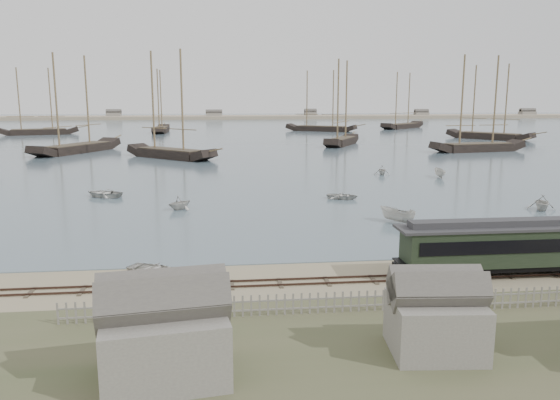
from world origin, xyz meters
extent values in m
plane|color=tan|center=(0.00, 0.00, 0.00)|extent=(600.00, 600.00, 0.00)
cube|color=#485B68|center=(0.00, 170.00, 0.03)|extent=(600.00, 336.00, 0.06)
cube|color=#37251E|center=(0.00, -2.50, 0.10)|extent=(120.00, 0.08, 0.12)
cube|color=#37251E|center=(0.00, -1.50, 0.10)|extent=(120.00, 0.08, 0.12)
cube|color=#3A3025|center=(0.00, -2.00, 0.03)|extent=(120.00, 1.80, 0.06)
cube|color=tan|center=(0.00, 250.00, 0.00)|extent=(500.00, 20.00, 1.80)
cube|color=black|center=(10.20, -2.00, 0.68)|extent=(13.34, 2.19, 0.33)
cube|color=black|center=(10.20, -2.00, 2.02)|extent=(12.39, 2.38, 2.38)
cube|color=black|center=(10.20, -3.21, 2.26)|extent=(11.43, 0.06, 0.86)
cube|color=black|center=(10.20, -0.79, 2.26)|extent=(11.43, 0.06, 0.86)
cube|color=#323234|center=(10.20, -2.00, 3.26)|extent=(13.34, 2.57, 0.17)
cube|color=#323234|center=(10.20, -2.00, 3.54)|extent=(11.91, 1.14, 0.43)
imported|color=#BBB9B2|center=(-11.94, 0.25, 0.41)|extent=(4.49, 4.83, 0.81)
imported|color=#BBB9B2|center=(-11.81, 21.41, 0.79)|extent=(3.64, 3.67, 1.46)
imported|color=#BBB9B2|center=(8.59, 13.27, 0.75)|extent=(3.53, 3.43, 1.38)
imported|color=#BBB9B2|center=(6.15, 25.27, 0.42)|extent=(3.68, 4.22, 0.73)
imported|color=#BBB9B2|center=(23.66, 39.98, 0.70)|extent=(3.48, 1.73, 1.29)
imported|color=#BBB9B2|center=(-21.02, 29.65, 0.52)|extent=(4.68, 5.30, 0.91)
imported|color=#BBB9B2|center=(16.34, 43.75, 0.76)|extent=(3.03, 2.75, 1.40)
imported|color=#BBB9B2|center=(25.07, 16.99, 0.89)|extent=(3.93, 3.70, 1.66)
camera|label=1|loc=(-7.60, -34.35, 11.54)|focal=35.00mm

